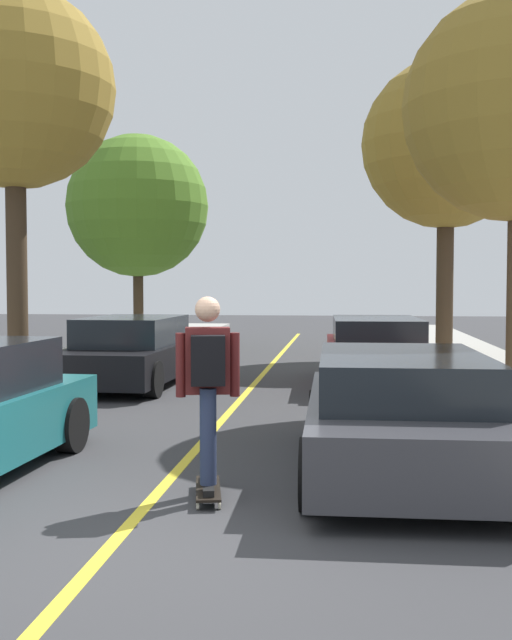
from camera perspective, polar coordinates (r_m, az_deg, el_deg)
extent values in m
plane|color=#353538|center=(6.19, -10.32, -15.80)|extent=(80.00, 80.00, 0.00)
cube|color=gold|center=(9.96, -3.52, -8.58)|extent=(0.12, 39.20, 0.01)
cylinder|color=black|center=(9.13, -13.77, -7.68)|extent=(0.24, 0.65, 0.64)
cube|color=black|center=(14.58, -9.54, -3.08)|extent=(1.95, 4.11, 0.60)
cube|color=black|center=(14.76, -9.28, -0.80)|extent=(1.69, 2.59, 0.53)
cylinder|color=black|center=(13.09, -7.74, -4.45)|extent=(0.24, 0.65, 0.64)
cylinder|color=black|center=(13.66, -14.68, -4.21)|extent=(0.24, 0.65, 0.64)
cylinder|color=black|center=(15.64, -5.05, -3.25)|extent=(0.24, 0.65, 0.64)
cylinder|color=black|center=(16.12, -10.99, -3.11)|extent=(0.24, 0.65, 0.64)
cube|color=#38383D|center=(8.08, 10.87, -7.84)|extent=(1.95, 4.32, 0.61)
cube|color=black|center=(7.99, 10.91, -4.11)|extent=(1.70, 2.78, 0.45)
cylinder|color=black|center=(9.50, 4.71, -7.20)|extent=(0.23, 0.64, 0.64)
cylinder|color=black|center=(9.63, 15.37, -7.15)|extent=(0.23, 0.64, 0.64)
cylinder|color=black|center=(6.67, 4.25, -11.52)|extent=(0.23, 0.64, 0.64)
cube|color=maroon|center=(14.71, 8.94, -2.90)|extent=(1.92, 4.20, 0.67)
cube|color=black|center=(14.43, 9.02, -0.76)|extent=(1.66, 2.74, 0.47)
cylinder|color=black|center=(16.06, 5.61, -3.09)|extent=(0.24, 0.65, 0.64)
cylinder|color=black|center=(16.17, 11.54, -3.10)|extent=(0.24, 0.65, 0.64)
cylinder|color=black|center=(13.33, 5.77, -4.31)|extent=(0.24, 0.65, 0.64)
cylinder|color=black|center=(13.46, 12.91, -4.30)|extent=(0.24, 0.65, 0.64)
cylinder|color=#3D2D1E|center=(14.69, -17.55, 3.60)|extent=(0.38, 0.38, 4.13)
sphere|color=olive|center=(15.12, -17.74, 16.32)|extent=(3.68, 3.68, 3.68)
cylinder|color=#3D2D1E|center=(22.52, -8.85, 1.98)|extent=(0.30, 0.30, 3.03)
sphere|color=#4C7A23|center=(22.63, -8.90, 8.47)|extent=(4.14, 4.14, 4.14)
cylinder|color=#3D2D1E|center=(19.93, 14.02, 3.37)|extent=(0.43, 0.43, 4.11)
sphere|color=olive|center=(20.24, 14.14, 12.74)|extent=(4.28, 4.28, 4.28)
cube|color=black|center=(7.10, -3.62, -12.53)|extent=(0.38, 0.87, 0.02)
cylinder|color=beige|center=(7.44, -4.40, -12.32)|extent=(0.04, 0.06, 0.06)
cylinder|color=beige|center=(7.45, -2.91, -12.31)|extent=(0.04, 0.06, 0.06)
cylinder|color=beige|center=(6.79, -4.41, -13.81)|extent=(0.04, 0.06, 0.06)
cylinder|color=beige|center=(6.79, -2.76, -13.80)|extent=(0.04, 0.06, 0.06)
cube|color=#99999E|center=(7.43, -3.65, -12.01)|extent=(0.11, 0.06, 0.02)
cube|color=#99999E|center=(6.78, -3.59, -13.49)|extent=(0.11, 0.06, 0.02)
cube|color=black|center=(7.30, -3.65, -11.75)|extent=(0.15, 0.27, 0.06)
cube|color=black|center=(6.88, -3.60, -12.68)|extent=(0.15, 0.27, 0.06)
cylinder|color=#283351|center=(7.10, -3.65, -8.34)|extent=(0.18, 0.18, 0.86)
cylinder|color=#283351|center=(6.87, -3.62, -8.73)|extent=(0.18, 0.18, 0.86)
cube|color=#511919|center=(6.88, -3.65, -3.05)|extent=(0.43, 0.29, 0.60)
sphere|color=tan|center=(6.85, -3.67, 0.82)|extent=(0.23, 0.23, 0.23)
cylinder|color=#511919|center=(6.89, -5.69, -3.39)|extent=(0.11, 0.11, 0.58)
cylinder|color=#511919|center=(6.89, -1.61, -3.37)|extent=(0.11, 0.11, 0.58)
cube|color=black|center=(6.68, -3.64, -3.05)|extent=(0.33, 0.23, 0.44)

